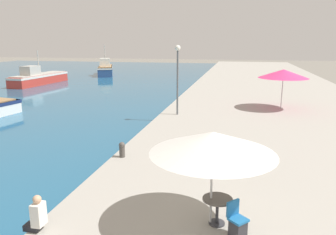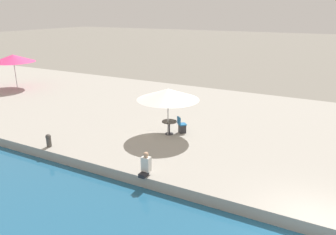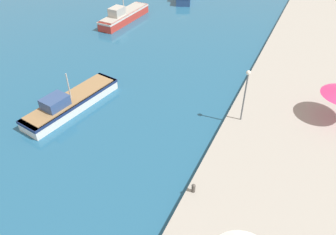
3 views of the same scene
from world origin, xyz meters
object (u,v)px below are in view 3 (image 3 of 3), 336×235
object	(u,v)px
mooring_bollard	(193,188)
lamppost	(246,87)
fishing_boat_mid	(124,16)
fishing_boat_near	(70,102)

from	to	relation	value
mooring_bollard	lamppost	size ratio (longest dim) A/B	0.14
fishing_boat_mid	mooring_bollard	size ratio (longest dim) A/B	14.46
fishing_boat_near	mooring_bollard	size ratio (longest dim) A/B	14.81
fishing_boat_mid	lamppost	distance (m)	26.03
mooring_bollard	fishing_boat_near	bearing A→B (deg)	161.31
mooring_bollard	lamppost	distance (m)	9.13
fishing_boat_near	fishing_boat_mid	bearing A→B (deg)	117.79
fishing_boat_near	fishing_boat_mid	world-z (taller)	fishing_boat_mid
fishing_boat_mid	lamppost	bearing A→B (deg)	-34.03
fishing_boat_mid	mooring_bollard	distance (m)	31.39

